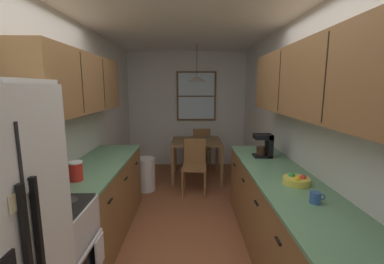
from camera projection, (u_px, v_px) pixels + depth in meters
name	position (u px, v px, depth m)	size (l,w,h in m)	color
ground_plane	(185.00, 221.00, 3.47)	(12.00, 12.00, 0.00)	brown
wall_left	(77.00, 127.00, 3.25)	(0.10, 9.00, 2.55)	silver
wall_right	(291.00, 127.00, 3.27)	(0.10, 9.00, 2.55)	silver
wall_back	(187.00, 109.00, 5.87)	(4.40, 0.10, 2.55)	silver
ceiling_slab	(184.00, 16.00, 3.03)	(4.40, 9.00, 0.08)	white
microwave_over_range	(8.00, 106.00, 1.68)	(0.39, 0.57, 0.35)	white
counter_left	(101.00, 198.00, 3.12)	(0.64, 1.87, 0.90)	olive
upper_cabinets_left	(79.00, 83.00, 2.84)	(0.33, 1.95, 0.64)	olive
counter_right	(288.00, 227.00, 2.47)	(0.64, 3.06, 0.90)	olive
upper_cabinets_right	(317.00, 80.00, 2.18)	(0.33, 2.74, 0.65)	olive
dining_table	(197.00, 146.00, 4.99)	(0.93, 0.88, 0.76)	brown
dining_chair_near	(195.00, 163.00, 4.38)	(0.43, 0.43, 0.90)	olive
dining_chair_far	(201.00, 146.00, 5.65)	(0.45, 0.45, 0.90)	olive
pendant_light	(197.00, 78.00, 4.77)	(0.34, 0.34, 0.67)	black
back_window	(196.00, 96.00, 5.75)	(0.87, 0.05, 1.08)	brown
trash_bin	(146.00, 174.00, 4.48)	(0.33, 0.33, 0.57)	white
storage_canister	(76.00, 171.00, 2.43)	(0.13, 0.13, 0.18)	red
dish_towel	(100.00, 251.00, 2.03)	(0.02, 0.16, 0.24)	white
coffee_maker	(265.00, 145.00, 3.26)	(0.22, 0.18, 0.29)	black
mug_spare	(315.00, 198.00, 1.96)	(0.12, 0.08, 0.09)	#335999
fruit_bowl	(296.00, 180.00, 2.35)	(0.24, 0.24, 0.09)	#E5D14C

